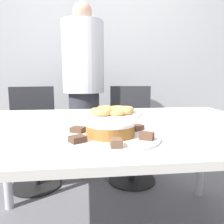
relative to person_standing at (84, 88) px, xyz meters
The scene contains 23 objects.
wall_back 0.78m from the person_standing, 73.48° to the left, with size 8.00×0.05×2.60m.
table 1.07m from the person_standing, 79.97° to the right, with size 1.61×1.09×0.73m.
person_standing is the anchor object (origin of this frame).
office_chair_left 0.65m from the person_standing, 160.77° to the right, with size 0.53×0.53×0.88m.
office_chair_right 0.65m from the person_standing, 19.41° to the right, with size 0.48×0.48×0.88m.
plate_cake 1.31m from the person_standing, 85.01° to the right, with size 0.39×0.39×0.01m.
plate_donuts 0.79m from the person_standing, 75.75° to the right, with size 0.36×0.36×0.01m.
frosted_cake 1.30m from the person_standing, 85.01° to the right, with size 0.19×0.19×0.06m.
lamington_0 1.45m from the person_standing, 85.39° to the right, with size 0.04×0.05×0.03m.
lamington_1 1.39m from the person_standing, 79.98° to the right, with size 0.06×0.06×0.03m.
lamington_2 1.25m from the person_standing, 78.94° to the right, with size 0.07×0.06×0.02m.
lamington_3 1.16m from the person_standing, 84.53° to the right, with size 0.04×0.05×0.03m.
lamington_4 1.23m from the person_standing, 90.71° to the right, with size 0.07×0.07×0.02m.
lamington_5 1.37m from the person_standing, 90.51° to the right, with size 0.07×0.07×0.02m.
donut_0 0.78m from the person_standing, 75.75° to the right, with size 0.12×0.12×0.03m.
donut_1 0.84m from the person_standing, 72.83° to the right, with size 0.11×0.11×0.03m.
donut_2 0.79m from the person_standing, 69.70° to the right, with size 0.12×0.12×0.04m.
donut_3 0.72m from the person_standing, 70.74° to the right, with size 0.11×0.11×0.03m.
donut_4 0.68m from the person_standing, 77.60° to the right, with size 0.11×0.11×0.03m.
donut_5 0.75m from the person_standing, 82.19° to the right, with size 0.11×0.11×0.03m.
donut_6 0.84m from the person_standing, 82.07° to the right, with size 0.13×0.13×0.04m.
donut_7 0.86m from the person_standing, 76.38° to the right, with size 0.12×0.12×0.03m.
napkin 1.17m from the person_standing, 56.28° to the right, with size 0.15×0.13×0.01m.
Camera 1 is at (-0.16, -1.10, 0.97)m, focal length 35.00 mm.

